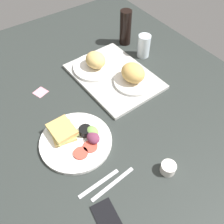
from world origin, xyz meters
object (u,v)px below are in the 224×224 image
(espresso_cup, at_px, (168,168))
(sticky_note, at_px, (41,92))
(fork, at_px, (99,183))
(knife, at_px, (113,184))
(plate_with_salad, at_px, (76,138))
(serving_tray, at_px, (114,76))
(drinking_glass, at_px, (144,46))
(bread_plate_near, at_px, (95,63))
(bread_plate_far, at_px, (133,76))
(soda_bottle, at_px, (125,28))
(cell_phone, at_px, (109,222))

(espresso_cup, xyz_separation_m, sticky_note, (-0.65, -0.21, -0.02))
(fork, height_order, knife, same)
(knife, bearing_deg, fork, 138.04)
(plate_with_salad, bearing_deg, serving_tray, 123.08)
(serving_tray, distance_m, drinking_glass, 0.25)
(plate_with_salad, distance_m, drinking_glass, 0.65)
(drinking_glass, bearing_deg, sticky_note, -95.55)
(bread_plate_near, relative_size, sticky_note, 3.89)
(serving_tray, height_order, plate_with_salad, plate_with_salad)
(fork, xyz_separation_m, sticky_note, (-0.55, 0.02, -0.00))
(bread_plate_far, relative_size, espresso_cup, 3.56)
(sticky_note, bearing_deg, soda_bottle, 99.44)
(espresso_cup, bearing_deg, soda_bottle, 154.09)
(plate_with_salad, xyz_separation_m, sticky_note, (-0.34, -0.00, -0.02))
(bread_plate_far, bearing_deg, serving_tray, -152.88)
(bread_plate_far, xyz_separation_m, drinking_glass, (-0.15, 0.19, 0.01))
(bread_plate_near, distance_m, plate_with_salad, 0.44)
(soda_bottle, distance_m, cell_phone, 1.01)
(bread_plate_far, relative_size, plate_with_salad, 0.69)
(plate_with_salad, bearing_deg, drinking_glass, 115.93)
(cell_phone, relative_size, sticky_note, 2.57)
(drinking_glass, bearing_deg, fork, -51.10)
(serving_tray, xyz_separation_m, sticky_note, (-0.12, -0.35, -0.01))
(drinking_glass, distance_m, cell_phone, 0.90)
(fork, bearing_deg, cell_phone, -111.63)
(drinking_glass, height_order, cell_phone, drinking_glass)
(plate_with_salad, relative_size, knife, 1.52)
(fork, bearing_deg, plate_with_salad, 81.06)
(espresso_cup, bearing_deg, knife, -110.35)
(serving_tray, distance_m, plate_with_salad, 0.41)
(serving_tray, bearing_deg, knife, -35.57)
(bread_plate_far, bearing_deg, soda_bottle, 149.53)
(plate_with_salad, height_order, drinking_glass, drinking_glass)
(bread_plate_far, bearing_deg, plate_with_salad, -71.49)
(soda_bottle, relative_size, cell_phone, 1.36)
(drinking_glass, distance_m, knife, 0.77)
(cell_phone, bearing_deg, bread_plate_far, 142.40)
(bread_plate_far, distance_m, sticky_note, 0.45)
(bread_plate_near, xyz_separation_m, sticky_note, (-0.02, -0.30, -0.05))
(serving_tray, xyz_separation_m, drinking_glass, (-0.06, 0.24, 0.05))
(bread_plate_near, height_order, plate_with_salad, bread_plate_near)
(bread_plate_near, bearing_deg, plate_with_salad, -42.78)
(plate_with_salad, bearing_deg, soda_bottle, 127.27)
(cell_phone, bearing_deg, soda_bottle, 147.39)
(espresso_cup, distance_m, sticky_note, 0.68)
(plate_with_salad, xyz_separation_m, espresso_cup, (0.31, 0.21, 0.00))
(drinking_glass, bearing_deg, soda_bottle, -176.16)
(soda_bottle, height_order, fork, soda_bottle)
(fork, height_order, sticky_note, fork)
(bread_plate_near, height_order, soda_bottle, soda_bottle)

